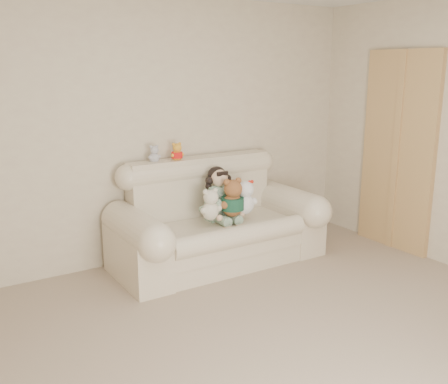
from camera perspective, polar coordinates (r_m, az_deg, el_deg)
The scene contains 10 objects.
floor at distance 3.62m, azimuth 11.97°, elevation -18.66°, with size 5.00×5.00×0.00m, color tan.
wall_back at distance 5.17m, azimuth -6.96°, elevation 6.79°, with size 4.50×4.50×0.00m, color beige.
sofa at distance 5.05m, azimuth -0.60°, elevation -2.36°, with size 2.10×0.95×1.03m, color beige, non-canonical shape.
door_panel at distance 5.72m, azimuth 18.89°, elevation 4.29°, with size 0.06×0.90×2.10m, color #B17B4B.
seated_child at distance 5.10m, azimuth -0.58°, elevation -0.12°, with size 0.33×0.40×0.55m, color #2E7045, non-canonical shape.
brown_teddy at distance 4.95m, azimuth 0.96°, elevation -0.22°, with size 0.29×0.22×0.45m, color brown, non-canonical shape.
white_cat at distance 5.03m, azimuth 2.36°, elevation -0.22°, with size 0.26×0.20×0.41m, color white, non-canonical shape.
cream_teddy at distance 4.84m, azimuth -1.54°, elevation -1.07°, with size 0.23×0.18×0.36m, color silver, non-canonical shape.
yellow_mini_bear at distance 5.09m, azimuth -5.30°, elevation 4.68°, with size 0.14×0.11×0.22m, color gold, non-canonical shape.
grey_mini_plush at distance 5.01m, azimuth -7.84°, elevation 4.41°, with size 0.13×0.10×0.21m, color silver, non-canonical shape.
Camera 1 is at (-2.19, -2.14, 1.93)m, focal length 40.86 mm.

